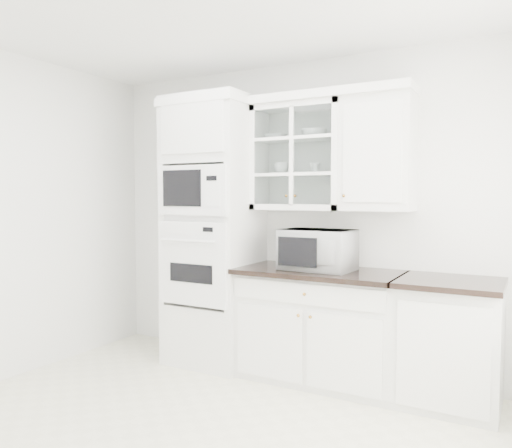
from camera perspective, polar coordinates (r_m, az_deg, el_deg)
The scene contains 13 objects.
ground at distance 3.31m, azimuth -8.09°, elevation -24.00°, with size 4.00×3.50×0.01m, color beige.
room_shell at distance 3.31m, azimuth -3.77°, elevation 7.75°, with size 4.00×3.50×2.70m.
oven_column at distance 4.55m, azimuth -4.89°, elevation -0.82°, with size 0.76×0.68×2.40m.
base_cabinet_run at distance 4.21m, azimuth 7.32°, elevation -11.33°, with size 1.32×0.67×0.92m.
extra_base_cabinet at distance 3.96m, azimuth 21.20°, elevation -12.45°, with size 0.72×0.67×0.92m.
upper_cabinet_glass at distance 4.31m, azimuth 5.03°, elevation 7.61°, with size 0.80×0.33×0.90m.
upper_cabinet_solid at distance 4.08m, azimuth 13.78°, elevation 7.79°, with size 0.55×0.33×0.90m, color white.
crown_molding at distance 4.40m, azimuth 3.64°, elevation 13.91°, with size 2.14×0.38×0.07m, color white.
countertop_microwave at distance 4.09m, azimuth 7.15°, elevation -2.91°, with size 0.57×0.47×0.33m, color white.
bowl_a at distance 4.42m, azimuth 2.27°, elevation 9.90°, with size 0.19×0.19×0.05m, color white.
bowl_b at distance 4.27m, azimuth 6.66°, elevation 10.26°, with size 0.21×0.21×0.07m, color white.
cup_a at distance 4.37m, azimuth 2.93°, elevation 6.38°, with size 0.13×0.13×0.10m, color white.
cup_b at distance 4.25m, azimuth 6.76°, elevation 6.37°, with size 0.09×0.09×0.09m, color white.
Camera 1 is at (1.79, -2.34, 1.52)m, focal length 35.00 mm.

